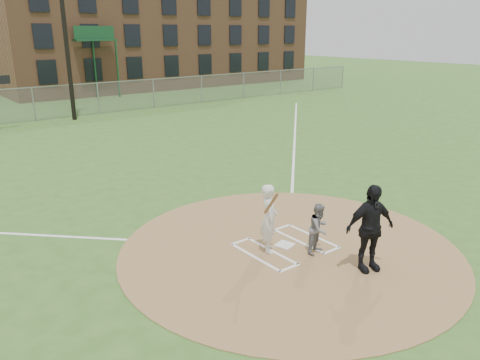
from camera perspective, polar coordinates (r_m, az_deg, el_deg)
ground at (r=11.85m, az=6.03°, el=-8.33°), size 140.00×140.00×0.00m
dirt_circle at (r=11.85m, az=6.03°, el=-8.29°), size 8.40×8.40×0.02m
home_plate at (r=11.96m, az=5.49°, el=-7.88°), size 0.51×0.51×0.03m
foul_line_first at (r=23.95m, az=6.68°, el=5.12°), size 17.04×17.04×0.01m
catcher at (r=11.48m, az=9.61°, el=-5.83°), size 0.70×0.61×1.25m
umpire at (r=10.78m, az=15.56°, el=-5.67°), size 1.28×0.85×2.02m
batters_boxes at (r=11.94m, az=5.53°, el=-7.98°), size 2.08×1.88×0.01m
batter_at_plate at (r=11.33m, az=3.58°, el=-4.65°), size 0.75×1.07×1.78m
outfield_fence at (r=30.80m, az=-23.86°, el=8.46°), size 56.08×0.08×2.03m
brick_warehouse at (r=51.30m, az=-11.43°, el=20.00°), size 30.00×17.17×15.00m
light_pole at (r=30.15m, az=-20.86°, el=19.36°), size 1.20×0.30×12.22m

